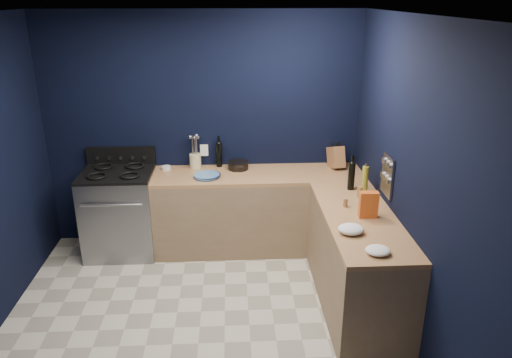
{
  "coord_description": "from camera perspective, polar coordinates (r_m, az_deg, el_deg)",
  "views": [
    {
      "loc": [
        0.3,
        -3.54,
        2.74
      ],
      "look_at": [
        0.55,
        1.0,
        1.0
      ],
      "focal_mm": 34.05,
      "sensor_mm": 36.0,
      "label": 1
    }
  ],
  "objects": [
    {
      "name": "oil_bottle",
      "position": [
        4.88,
        12.67,
        -0.04
      ],
      "size": [
        0.08,
        0.08,
        0.27
      ],
      "primitive_type": "cylinder",
      "rotation": [
        0.0,
        0.0,
        -0.38
      ],
      "color": "olive",
      "rests_on": "top_right"
    },
    {
      "name": "plate_stack",
      "position": [
        5.22,
        -5.81,
        0.39
      ],
      "size": [
        0.37,
        0.37,
        0.03
      ],
      "primitive_type": "cylinder",
      "rotation": [
        0.0,
        0.0,
        0.41
      ],
      "color": "teal",
      "rests_on": "top_back"
    },
    {
      "name": "spice_jar_far",
      "position": [
        4.55,
        10.46,
        -2.74
      ],
      "size": [
        0.04,
        0.04,
        0.08
      ],
      "primitive_type": "cylinder",
      "rotation": [
        0.0,
        0.0,
        -0.04
      ],
      "color": "olive",
      "rests_on": "top_right"
    },
    {
      "name": "ramekin",
      "position": [
        5.52,
        -10.5,
        1.3
      ],
      "size": [
        0.12,
        0.12,
        0.04
      ],
      "primitive_type": "cylinder",
      "rotation": [
        0.0,
        0.0,
        0.24
      ],
      "color": "white",
      "rests_on": "top_back"
    },
    {
      "name": "cab_back",
      "position": [
        5.49,
        0.28,
        -3.93
      ],
      "size": [
        2.3,
        0.63,
        0.86
      ],
      "primitive_type": "cube",
      "color": "#866B51",
      "rests_on": "floor"
    },
    {
      "name": "cooktop",
      "position": [
        5.42,
        -16.07,
        0.64
      ],
      "size": [
        0.76,
        0.66,
        0.03
      ],
      "primitive_type": "cube",
      "color": "black",
      "rests_on": "gas_range"
    },
    {
      "name": "towel_end",
      "position": [
        3.81,
        14.13,
        -8.14
      ],
      "size": [
        0.21,
        0.19,
        0.06
      ],
      "primitive_type": "ellipsoid",
      "rotation": [
        0.0,
        0.0,
        0.13
      ],
      "color": "white",
      "rests_on": "top_right"
    },
    {
      "name": "knife_block",
      "position": [
        5.53,
        9.37,
        2.53
      ],
      "size": [
        0.18,
        0.3,
        0.3
      ],
      "primitive_type": "cube",
      "rotation": [
        -0.31,
        0.0,
        0.2
      ],
      "color": "brown",
      "rests_on": "top_back"
    },
    {
      "name": "backguard",
      "position": [
        5.67,
        -15.55,
        2.68
      ],
      "size": [
        0.76,
        0.06,
        0.2
      ],
      "primitive_type": "cube",
      "color": "black",
      "rests_on": "gas_range"
    },
    {
      "name": "ceiling",
      "position": [
        3.56,
        -8.44,
        18.64
      ],
      "size": [
        3.5,
        3.5,
        0.02
      ],
      "primitive_type": "cube",
      "color": "silver",
      "rests_on": "ground"
    },
    {
      "name": "crouton_bag",
      "position": [
        4.35,
        13.07,
        -2.96
      ],
      "size": [
        0.16,
        0.08,
        0.24
      ],
      "primitive_type": "cube",
      "rotation": [
        0.0,
        0.0,
        -0.03
      ],
      "color": "red",
      "rests_on": "top_right"
    },
    {
      "name": "oven_door",
      "position": [
        5.32,
        -16.25,
        -5.44
      ],
      "size": [
        0.59,
        0.02,
        0.42
      ],
      "primitive_type": "cube",
      "color": "black",
      "rests_on": "gas_range"
    },
    {
      "name": "towel_front",
      "position": [
        4.07,
        11.09,
        -5.8
      ],
      "size": [
        0.23,
        0.2,
        0.08
      ],
      "primitive_type": "ellipsoid",
      "rotation": [
        0.0,
        0.0,
        -0.08
      ],
      "color": "white",
      "rests_on": "top_right"
    },
    {
      "name": "lemon_basket",
      "position": [
        5.44,
        -2.11,
        1.61
      ],
      "size": [
        0.29,
        0.29,
        0.09
      ],
      "primitive_type": "cylinder",
      "rotation": [
        0.0,
        0.0,
        -0.36
      ],
      "color": "black",
      "rests_on": "top_back"
    },
    {
      "name": "wall_back",
      "position": [
        5.5,
        -6.19,
        5.64
      ],
      "size": [
        3.5,
        0.02,
        2.6
      ],
      "primitive_type": "cube",
      "color": "black",
      "rests_on": "ground"
    },
    {
      "name": "top_back",
      "position": [
        5.32,
        0.28,
        0.47
      ],
      "size": [
        2.3,
        0.63,
        0.04
      ],
      "primitive_type": "cube",
      "color": "brown",
      "rests_on": "cab_back"
    },
    {
      "name": "top_right",
      "position": [
        4.4,
        12.13,
        -4.56
      ],
      "size": [
        0.63,
        1.67,
        0.04
      ],
      "primitive_type": "cube",
      "color": "brown",
      "rests_on": "cab_right"
    },
    {
      "name": "floor",
      "position": [
        4.49,
        -6.61,
        -16.96
      ],
      "size": [
        3.5,
        3.5,
        0.02
      ],
      "primitive_type": "cube",
      "color": "beige",
      "rests_on": "ground"
    },
    {
      "name": "gas_range",
      "position": [
        5.6,
        -15.59,
        -3.93
      ],
      "size": [
        0.76,
        0.66,
        0.92
      ],
      "primitive_type": "cube",
      "color": "gray",
      "rests_on": "floor"
    },
    {
      "name": "wine_bottle_right",
      "position": [
        4.92,
        11.14,
        0.31
      ],
      "size": [
        0.08,
        0.08,
        0.28
      ],
      "primitive_type": "cylinder",
      "rotation": [
        0.0,
        0.0,
        -0.17
      ],
      "color": "black",
      "rests_on": "top_right"
    },
    {
      "name": "utensil_crock",
      "position": [
        5.5,
        -7.13,
        2.12
      ],
      "size": [
        0.15,
        0.15,
        0.16
      ],
      "primitive_type": "cylinder",
      "rotation": [
        0.0,
        0.0,
        0.17
      ],
      "color": "beige",
      "rests_on": "top_back"
    },
    {
      "name": "spice_jar_near",
      "position": [
        4.78,
        12.1,
        -1.5
      ],
      "size": [
        0.06,
        0.06,
        0.11
      ],
      "primitive_type": "cylinder",
      "rotation": [
        0.0,
        0.0,
        -0.32
      ],
      "color": "olive",
      "rests_on": "top_right"
    },
    {
      "name": "wall_front",
      "position": [
        2.31,
        -10.48,
        -18.0
      ],
      "size": [
        3.5,
        0.02,
        2.6
      ],
      "primitive_type": "cube",
      "color": "black",
      "rests_on": "ground"
    },
    {
      "name": "cab_right",
      "position": [
        4.61,
        11.71,
        -9.62
      ],
      "size": [
        0.63,
        1.67,
        0.86
      ],
      "primitive_type": "cube",
      "color": "#866B51",
      "rests_on": "floor"
    },
    {
      "name": "wall_right",
      "position": [
        4.09,
        17.97,
        -0.74
      ],
      "size": [
        0.02,
        3.5,
        2.6
      ],
      "primitive_type": "cube",
      "color": "black",
      "rests_on": "ground"
    },
    {
      "name": "spice_panel",
      "position": [
        4.61,
        15.2,
        0.38
      ],
      "size": [
        0.02,
        0.28,
        0.38
      ],
      "primitive_type": "cube",
      "color": "gray",
      "rests_on": "wall_right"
    },
    {
      "name": "wall_outlet",
      "position": [
        5.54,
        -6.11,
        3.38
      ],
      "size": [
        0.09,
        0.02,
        0.13
      ],
      "primitive_type": "cube",
      "color": "white",
      "rests_on": "wall_back"
    },
    {
      "name": "wine_bottle_back",
      "position": [
        5.5,
        -4.36,
        2.86
      ],
      "size": [
        0.08,
        0.08,
        0.28
      ],
      "primitive_type": "cylinder",
      "rotation": [
        0.0,
        0.0,
        -0.13
      ],
      "color": "black",
      "rests_on": "top_back"
    }
  ]
}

